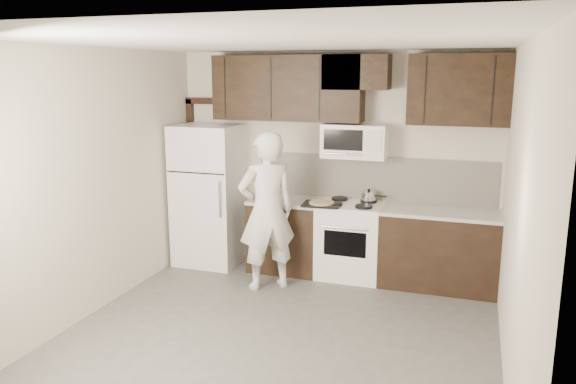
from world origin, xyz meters
The scene contains 14 objects.
floor centered at (0.00, 0.00, 0.00)m, with size 4.50×4.50×0.00m, color #504D4B.
back_wall centered at (0.00, 2.25, 1.35)m, with size 4.00×4.00×0.00m, color beige.
ceiling centered at (0.00, 0.00, 2.70)m, with size 4.50×4.50×0.00m, color white.
counter_run centered at (0.60, 1.94, 0.46)m, with size 2.95×0.64×0.91m.
stove centered at (0.30, 1.94, 0.46)m, with size 0.76×0.66×0.94m.
backsplash centered at (0.50, 2.24, 1.18)m, with size 2.90×0.02×0.54m, color silver.
upper_cabinets centered at (0.21, 2.08, 2.28)m, with size 3.48×0.35×0.78m.
microwave centered at (0.30, 2.06, 1.65)m, with size 0.76×0.42×0.40m.
refrigerator centered at (-1.55, 1.89, 0.90)m, with size 0.80×0.76×1.80m.
door_trim centered at (-1.92, 2.21, 1.25)m, with size 0.50×0.08×2.12m.
saucepan centered at (0.48, 2.09, 0.98)m, with size 0.31×0.18×0.17m.
baking_tray centered at (-0.01, 1.75, 0.92)m, with size 0.44×0.33×0.02m, color black.
pizza centered at (-0.01, 1.75, 0.94)m, with size 0.30×0.30×0.02m, color #CDBC89.
person centered at (-0.53, 1.27, 0.91)m, with size 0.66×0.44×1.82m, color silver.
Camera 1 is at (1.65, -4.48, 2.46)m, focal length 35.00 mm.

